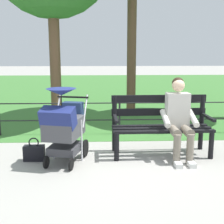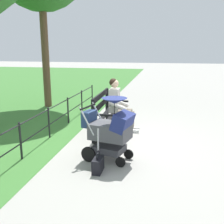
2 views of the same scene
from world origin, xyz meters
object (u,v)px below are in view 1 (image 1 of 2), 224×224
Objects in this scene: handbag at (34,153)px; park_bench at (161,122)px; person_on_bench at (179,116)px; stroller at (64,125)px.

park_bench is at bearing -172.39° from handbag.
person_on_bench is 3.45× the size of handbag.
person_on_bench is at bearing -178.80° from handbag.
handbag is (0.49, -0.11, -0.47)m from stroller.
park_bench reaches higher than handbag.
handbag is at bearing -12.59° from stroller.
stroller reaches higher than handbag.
park_bench is at bearing -42.64° from person_on_bench.
stroller is at bearing 5.05° from person_on_bench.
person_on_bench reaches higher than park_bench.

